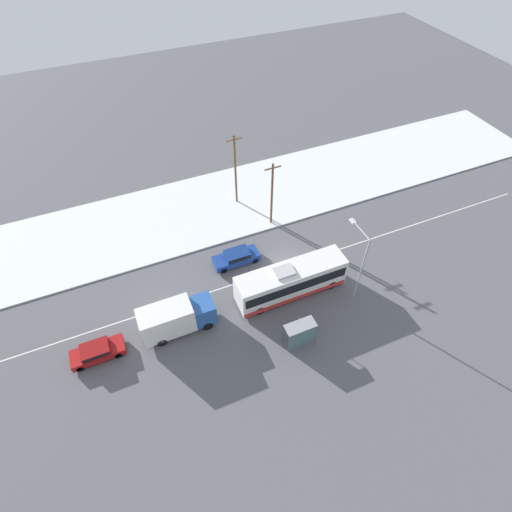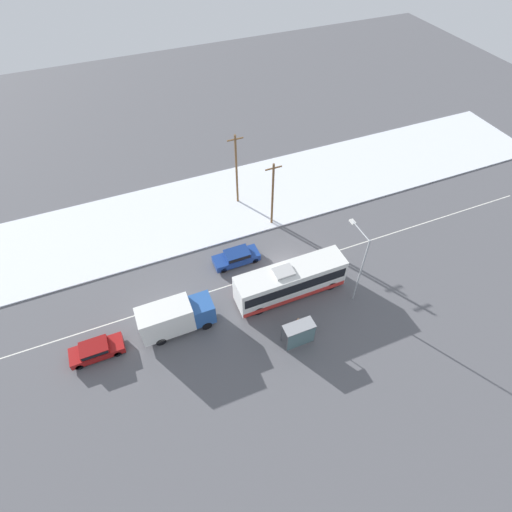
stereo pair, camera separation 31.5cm
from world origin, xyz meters
The scene contains 12 objects.
ground_plane centered at (0.00, 0.00, 0.00)m, with size 120.00×120.00×0.00m, color #56565B.
snow_lot centered at (0.00, 11.82, 0.06)m, with size 80.00×12.25×0.12m.
lane_marking_center centered at (0.00, 0.00, 0.00)m, with size 60.00×0.12×0.00m.
city_bus centered at (-1.03, -2.98, 1.74)m, with size 10.53×2.57×3.56m.
box_truck centered at (-12.00, -2.79, 1.78)m, with size 6.47×2.30×3.27m.
sedan_car centered at (-4.32, 2.59, 0.80)m, with size 4.70×1.80×1.45m.
parked_car_near_truck centered at (-18.91, -2.72, 0.75)m, with size 4.41×1.80×1.35m.
pedestrian_at_stop centered at (-2.13, -6.91, 0.97)m, with size 0.57×0.25×1.58m.
bus_shelter centered at (-2.68, -8.31, 1.67)m, with size 2.66×1.20×2.40m.
streetlamp centered at (4.19, -5.43, 5.03)m, with size 0.36×2.96×7.97m.
utility_pole_roadside centered at (1.34, 6.59, 4.14)m, with size 1.80×0.24×7.91m.
utility_pole_snowlot centered at (-0.85, 11.51, 4.62)m, with size 1.80×0.24×8.85m.
Camera 2 is at (-12.82, -23.22, 30.80)m, focal length 28.00 mm.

